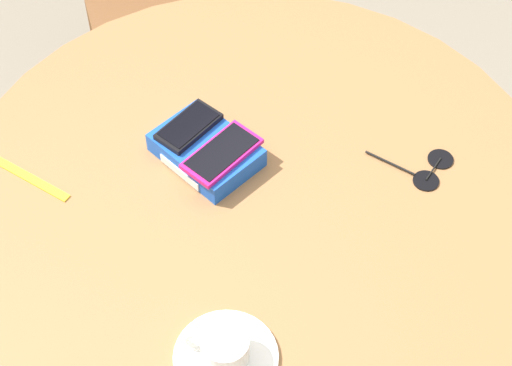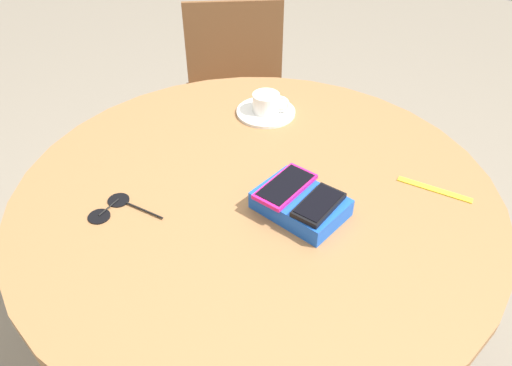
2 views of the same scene
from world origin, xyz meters
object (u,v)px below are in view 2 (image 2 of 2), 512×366
sunglasses (113,208)px  chair_near_window (237,100)px  saucer (266,112)px  lanyard_strap (434,190)px  phone_magenta (285,186)px  round_table (256,227)px  phone_box (301,204)px  coffee_cup (267,102)px  phone_black (319,205)px

sunglasses → chair_near_window: chair_near_window is taller
saucer → lanyard_strap: (-0.50, 0.01, -0.00)m
phone_magenta → saucer: 0.38m
lanyard_strap → chair_near_window: (1.00, -0.43, -0.33)m
round_table → lanyard_strap: bearing=-139.6°
phone_box → saucer: size_ratio=1.14×
phone_box → phone_magenta: 0.05m
coffee_cup → chair_near_window: coffee_cup is taller
round_table → phone_box: 0.18m
phone_black → phone_magenta: size_ratio=0.85×
sunglasses → lanyard_strap: bearing=-134.4°
coffee_cup → chair_near_window: (0.50, -0.42, -0.36)m
sunglasses → chair_near_window: (0.50, -0.94, -0.33)m
saucer → sunglasses: bearing=90.0°
saucer → sunglasses: 0.52m
round_table → phone_box: bearing=-176.2°
phone_magenta → sunglasses: (0.27, 0.26, -0.04)m
phone_box → saucer: (0.31, -0.26, -0.02)m
phone_box → phone_black: size_ratio=1.50×
phone_magenta → sunglasses: phone_magenta is taller
round_table → coffee_cup: size_ratio=11.40×
phone_black → round_table: bearing=1.8°
phone_black → sunglasses: bearing=35.4°
phone_box → saucer: bearing=-40.0°
lanyard_strap → chair_near_window: bearing=-23.4°
lanyard_strap → chair_near_window: 1.14m
chair_near_window → lanyard_strap: bearing=156.6°
phone_black → phone_magenta: 0.09m
phone_box → phone_magenta: phone_magenta is taller
coffee_cup → lanyard_strap: 0.50m
saucer → sunglasses: size_ratio=1.12×
coffee_cup → lanyard_strap: (-0.50, 0.01, -0.03)m
round_table → phone_black: (-0.16, -0.01, 0.16)m
saucer → chair_near_window: (0.50, -0.42, -0.33)m
coffee_cup → lanyard_strap: size_ratio=0.58×
phone_black → lanyard_strap: (-0.14, -0.26, -0.05)m
round_table → saucer: (0.19, -0.27, 0.12)m
phone_black → sunglasses: (0.36, 0.25, -0.04)m
phone_magenta → coffee_cup: coffee_cup is taller
chair_near_window → phone_black: bearing=141.3°
sunglasses → round_table: bearing=-127.8°
phone_box → sunglasses: phone_box is taller
phone_magenta → phone_box: bearing=179.5°
lanyard_strap → saucer: bearing=-1.0°
coffee_cup → chair_near_window: 0.75m
round_table → saucer: bearing=-54.3°
phone_magenta → chair_near_window: (0.77, -0.68, -0.37)m
saucer → coffee_cup: 0.03m
saucer → lanyard_strap: 0.50m
phone_magenta → chair_near_window: bearing=-41.6°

